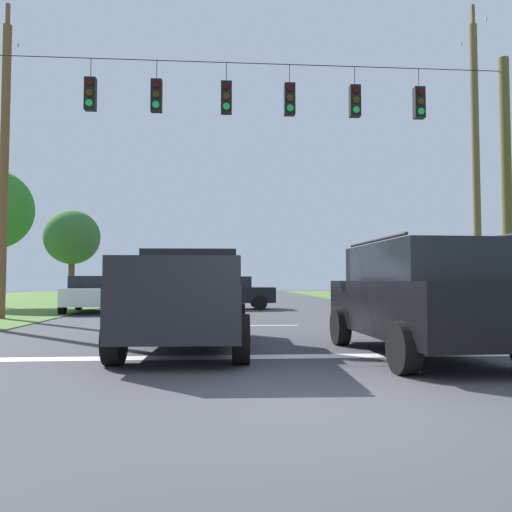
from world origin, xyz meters
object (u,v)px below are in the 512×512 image
(overhead_signal_span, at_px, (258,165))
(distant_car_oncoming, at_px, (120,290))
(distant_car_crossing_white, at_px, (94,293))
(suv_black, at_px, (420,296))
(pickup_truck, at_px, (189,299))
(tree_roadside_far_right, at_px, (72,238))
(utility_pole_mid_right, at_px, (476,163))
(distant_car_far_parked, at_px, (228,292))
(utility_pole_near_left, at_px, (4,165))

(overhead_signal_span, bearing_deg, distant_car_oncoming, 115.15)
(distant_car_crossing_white, bearing_deg, suv_black, -55.37)
(overhead_signal_span, xyz_separation_m, pickup_truck, (-1.69, -4.44, -3.77))
(tree_roadside_far_right, bearing_deg, distant_car_crossing_white, -69.68)
(distant_car_crossing_white, bearing_deg, utility_pole_mid_right, -14.72)
(distant_car_oncoming, bearing_deg, distant_car_far_parked, -43.10)
(utility_pole_mid_right, bearing_deg, distant_car_far_parked, 148.09)
(pickup_truck, xyz_separation_m, distant_car_crossing_white, (-4.70, 11.44, -0.18))
(utility_pole_mid_right, bearing_deg, utility_pole_near_left, 178.96)
(pickup_truck, distance_m, utility_pole_near_left, 11.41)
(suv_black, distance_m, utility_pole_near_left, 15.08)
(distant_car_crossing_white, relative_size, distant_car_far_parked, 1.02)
(pickup_truck, relative_size, distant_car_crossing_white, 1.24)
(distant_car_far_parked, relative_size, utility_pole_mid_right, 0.37)
(pickup_truck, relative_size, utility_pole_mid_right, 0.47)
(utility_pole_near_left, bearing_deg, distant_car_oncoming, 80.30)
(overhead_signal_span, xyz_separation_m, distant_car_far_parked, (-0.72, 8.77, -3.95))
(utility_pole_mid_right, bearing_deg, tree_roadside_far_right, 140.74)
(suv_black, distance_m, distant_car_crossing_white, 15.56)
(distant_car_crossing_white, xyz_separation_m, distant_car_far_parked, (5.67, 1.77, 0.00))
(distant_car_oncoming, xyz_separation_m, utility_pole_near_left, (-1.88, -11.00, 4.59))
(distant_car_crossing_white, relative_size, distant_car_oncoming, 0.99)
(distant_car_oncoming, height_order, distant_car_far_parked, same)
(suv_black, relative_size, tree_roadside_far_right, 0.82)
(distant_car_crossing_white, distance_m, utility_pole_mid_right, 15.99)
(utility_pole_near_left, bearing_deg, distant_car_far_parked, 33.91)
(overhead_signal_span, bearing_deg, distant_car_crossing_white, 132.42)
(pickup_truck, relative_size, utility_pole_near_left, 0.49)
(distant_car_far_parked, distance_m, tree_roadside_far_right, 14.50)
(overhead_signal_span, distance_m, tree_roadside_far_right, 21.59)
(distant_car_crossing_white, xyz_separation_m, tree_roadside_far_right, (-4.34, 11.72, 3.34))
(suv_black, distance_m, utility_pole_mid_right, 11.65)
(suv_black, distance_m, distant_car_far_parked, 14.92)
(distant_car_crossing_white, distance_m, distant_car_far_parked, 5.94)
(tree_roadside_far_right, bearing_deg, overhead_signal_span, -60.16)
(distant_car_oncoming, height_order, utility_pole_mid_right, utility_pole_mid_right)
(overhead_signal_span, bearing_deg, utility_pole_near_left, 158.33)
(distant_car_oncoming, relative_size, distant_car_far_parked, 1.02)
(distant_car_crossing_white, distance_m, distant_car_oncoming, 7.45)
(distant_car_crossing_white, xyz_separation_m, utility_pole_mid_right, (14.73, -3.87, 4.87))
(distant_car_crossing_white, bearing_deg, utility_pole_near_left, -122.42)
(overhead_signal_span, relative_size, utility_pole_near_left, 1.39)
(distant_car_crossing_white, relative_size, utility_pole_mid_right, 0.38)
(utility_pole_near_left, bearing_deg, suv_black, -39.78)
(utility_pole_mid_right, relative_size, utility_pole_near_left, 1.04)
(distant_car_oncoming, xyz_separation_m, distant_car_far_parked, (6.05, -5.66, 0.00))
(suv_black, bearing_deg, pickup_truck, 161.78)
(utility_pole_near_left, relative_size, tree_roadside_far_right, 1.89)
(distant_car_far_parked, bearing_deg, utility_pole_near_left, -146.09)
(pickup_truck, height_order, distant_car_crossing_white, pickup_truck)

